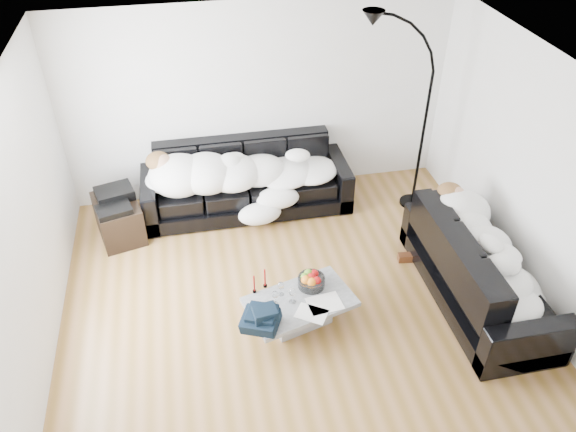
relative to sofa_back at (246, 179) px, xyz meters
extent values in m
plane|color=brown|center=(0.26, -1.79, -0.44)|extent=(5.00, 5.00, 0.00)
cube|color=silver|center=(0.26, 0.46, 0.86)|extent=(5.00, 0.02, 2.60)
cube|color=silver|center=(-2.24, -1.79, 0.86)|extent=(0.02, 4.50, 2.60)
cube|color=silver|center=(2.76, -1.79, 0.86)|extent=(0.02, 4.50, 2.60)
plane|color=white|center=(0.26, -1.79, 2.16)|extent=(5.00, 5.00, 0.00)
cube|color=black|center=(0.00, 0.00, 0.00)|extent=(2.70, 0.93, 0.88)
cube|color=black|center=(2.23, -2.18, 0.00)|extent=(0.93, 2.18, 0.88)
ellipsoid|color=#0E684D|center=(2.17, -1.50, 0.28)|extent=(0.42, 0.38, 0.20)
cube|color=#939699|center=(0.25, -2.17, -0.28)|extent=(1.22, 0.90, 0.32)
cylinder|color=white|center=(0.41, -1.98, -0.04)|extent=(0.35, 0.35, 0.18)
cylinder|color=white|center=(0.07, -2.05, -0.04)|extent=(0.07, 0.07, 0.17)
cylinder|color=white|center=(-0.01, -2.17, -0.04)|extent=(0.08, 0.08, 0.17)
cylinder|color=white|center=(0.17, -2.18, -0.03)|extent=(0.08, 0.08, 0.19)
cylinder|color=maroon|center=(-0.19, -1.96, -0.01)|extent=(0.04, 0.04, 0.22)
cylinder|color=maroon|center=(-0.07, -1.90, -0.01)|extent=(0.06, 0.06, 0.24)
cube|color=silver|center=(0.49, -2.27, -0.12)|extent=(0.37, 0.30, 0.01)
cube|color=silver|center=(0.32, -2.38, -0.12)|extent=(0.37, 0.35, 0.01)
cube|color=black|center=(-1.65, -0.29, -0.19)|extent=(0.67, 0.83, 0.50)
cube|color=black|center=(-1.65, -0.29, 0.12)|extent=(0.52, 0.45, 0.13)
camera|label=1|loc=(-0.68, -6.15, 4.04)|focal=35.00mm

